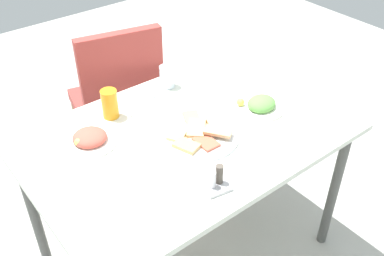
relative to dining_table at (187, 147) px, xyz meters
name	(u,v)px	position (x,y,z in m)	size (l,w,h in m)	color
ground_plane	(188,250)	(0.00, 0.00, -0.64)	(6.00, 6.00, 0.00)	#A6A79F
dining_table	(187,147)	(0.00, 0.00, 0.00)	(1.23, 0.84, 0.71)	silver
dining_chair	(119,97)	(0.06, 0.65, -0.11)	(0.50, 0.51, 0.93)	#A03631
pide_platter	(199,134)	(0.02, -0.05, 0.08)	(0.30, 0.30, 0.04)	white
salad_plate_greens	(90,139)	(-0.32, 0.18, 0.09)	(0.21, 0.21, 0.05)	white
salad_plate_rice	(261,105)	(0.34, -0.06, 0.09)	(0.19, 0.19, 0.06)	white
soda_can	(110,104)	(-0.17, 0.28, 0.13)	(0.07, 0.07, 0.12)	orange
drinking_glass	(167,77)	(0.14, 0.33, 0.12)	(0.07, 0.07, 0.10)	silver
paper_napkin	(141,104)	(-0.03, 0.28, 0.07)	(0.14, 0.14, 0.00)	white
fork	(143,105)	(-0.03, 0.26, 0.08)	(0.18, 0.01, 0.01)	silver
spoon	(139,101)	(-0.03, 0.30, 0.08)	(0.18, 0.01, 0.01)	silver
condiment_caddy	(216,181)	(-0.11, -0.30, 0.10)	(0.11, 0.11, 0.08)	#B2B2B7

